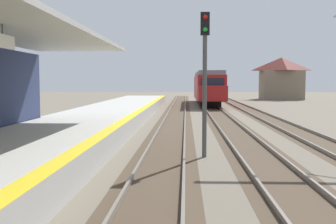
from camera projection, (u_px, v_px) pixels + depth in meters
station_platform at (36, 148)px, 14.30m from camera, size 5.00×80.00×0.91m
track_pair_nearest_platform at (168, 143)px, 18.13m from camera, size 2.34×120.00×0.16m
track_pair_middle at (246, 144)px, 17.98m from camera, size 2.34×120.00×0.16m
track_pair_far_side at (326, 144)px, 17.84m from camera, size 2.34×120.00×0.16m
approaching_train at (208, 86)px, 49.55m from camera, size 2.93×19.60×4.76m
rail_signal_post at (205, 69)px, 14.85m from camera, size 0.32×0.34×5.20m
distant_trackside_house at (281, 78)px, 63.34m from camera, size 6.60×5.28×6.40m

